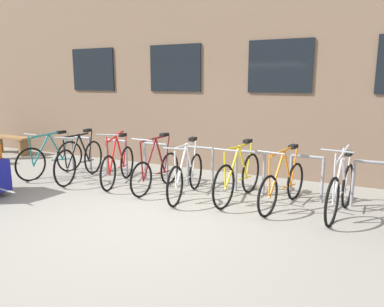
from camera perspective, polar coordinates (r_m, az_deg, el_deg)
ground_plane at (r=5.58m, az=-7.07°, el=-10.05°), size 42.00×42.00×0.00m
storefront_building at (r=10.82m, az=10.67°, el=18.00°), size 28.00×5.64×6.66m
bike_rack at (r=7.04m, az=1.28°, el=-1.36°), size 6.58×0.05×0.80m
bicycle_black at (r=7.95m, az=-17.21°, el=-1.02°), size 0.50×1.80×1.04m
bicycle_white at (r=6.44m, az=-0.90°, el=-3.46°), size 0.44×1.75×1.04m
bicycle_orange at (r=6.10m, az=14.11°, el=-4.77°), size 0.53×1.69×1.01m
bicycle_maroon at (r=6.88m, az=-5.65°, el=-2.64°), size 0.44×1.61×1.06m
bicycle_yellow at (r=6.32m, az=7.31°, el=-3.70°), size 0.44×1.80×1.03m
bicycle_red at (r=7.41m, az=-11.56°, el=-1.76°), size 0.54×1.61×1.08m
bicycle_teal at (r=8.46m, az=-21.31°, el=-0.69°), size 0.44×1.69×0.99m
bicycle_silver at (r=5.98m, az=22.38°, el=-5.39°), size 0.45×1.70×1.11m
wooden_bench at (r=11.51m, az=-26.76°, el=1.73°), size 1.46×0.40×0.50m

